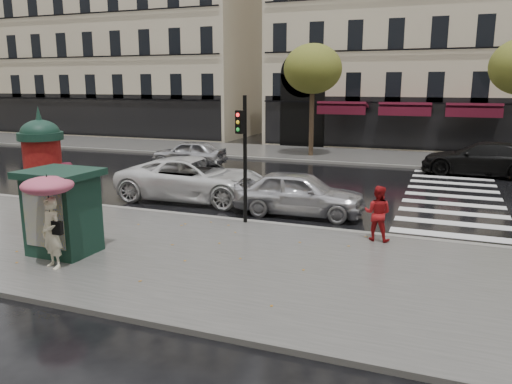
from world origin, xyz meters
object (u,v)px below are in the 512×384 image
at_px(man_burgundy, 68,195).
at_px(morris_column, 43,167).
at_px(woman_umbrella, 49,206).
at_px(car_white, 194,179).
at_px(car_silver, 299,193).
at_px(newsstand, 62,211).
at_px(woman_red, 378,213).
at_px(traffic_light, 243,147).
at_px(car_black, 483,159).
at_px(car_far_silver, 189,153).

relative_size(man_burgundy, morris_column, 0.55).
relative_size(woman_umbrella, car_white, 0.38).
bearing_deg(car_white, car_silver, -101.75).
xyz_separation_m(newsstand, car_silver, (4.40, 6.21, -0.47)).
bearing_deg(car_silver, man_burgundy, 123.67).
height_order(woman_umbrella, woman_red, woman_umbrella).
distance_m(traffic_light, car_silver, 2.90).
bearing_deg(car_silver, woman_red, -131.05).
xyz_separation_m(traffic_light, newsstand, (-3.19, -4.24, -1.26)).
height_order(morris_column, newsstand, morris_column).
relative_size(woman_umbrella, woman_red, 1.47).
bearing_deg(car_silver, car_white, 78.55).
distance_m(traffic_light, car_black, 14.43).
bearing_deg(car_far_silver, man_burgundy, 8.39).
distance_m(man_burgundy, car_white, 5.25).
relative_size(car_silver, car_black, 0.78).
bearing_deg(car_far_silver, newsstand, 12.62).
bearing_deg(car_silver, morris_column, 117.62).
bearing_deg(woman_red, morris_column, 16.38).
xyz_separation_m(newsstand, car_white, (0.06, 6.91, -0.41)).
bearing_deg(car_white, woman_red, -115.23).
bearing_deg(man_burgundy, traffic_light, -144.96).
relative_size(man_burgundy, car_black, 0.35).
relative_size(woman_umbrella, car_black, 0.40).
height_order(morris_column, car_black, morris_column).
bearing_deg(man_burgundy, car_silver, -135.28).
relative_size(man_burgundy, car_silver, 0.45).
bearing_deg(traffic_light, woman_red, -4.59).
xyz_separation_m(car_white, car_far_silver, (-4.14, 7.23, -0.12)).
bearing_deg(car_black, woman_red, -7.82).
xyz_separation_m(woman_red, morris_column, (-9.90, -1.74, 0.95)).
bearing_deg(woman_red, man_burgundy, 19.20).
relative_size(woman_umbrella, car_silver, 0.51).
bearing_deg(traffic_light, newsstand, -126.95).
height_order(car_white, car_black, car_black).
xyz_separation_m(car_white, car_black, (10.54, 9.60, 0.00)).
distance_m(traffic_light, newsstand, 5.45).
xyz_separation_m(morris_column, car_black, (13.20, 14.34, -1.02)).
relative_size(car_black, car_far_silver, 1.39).
height_order(newsstand, car_silver, newsstand).
bearing_deg(morris_column, traffic_light, 19.68).
distance_m(newsstand, car_far_silver, 14.72).
bearing_deg(newsstand, car_silver, 54.67).
xyz_separation_m(man_burgundy, car_black, (12.11, 14.60, -0.29)).
xyz_separation_m(woman_umbrella, traffic_light, (2.68, 5.18, 0.88)).
bearing_deg(newsstand, car_white, 89.50).
relative_size(newsstand, car_far_silver, 0.53).
xyz_separation_m(woman_red, man_burgundy, (-8.80, -2.00, 0.22)).
bearing_deg(woman_umbrella, car_white, 93.22).
bearing_deg(car_white, morris_column, 147.95).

